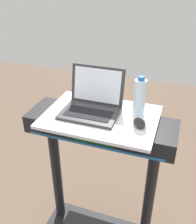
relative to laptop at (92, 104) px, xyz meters
name	(u,v)px	position (x,y,z in m)	size (l,w,h in m)	color
desk_board	(101,117)	(0.06, -0.03, -0.06)	(0.66, 0.47, 0.02)	silver
laptop	(92,104)	(0.00, 0.00, 0.00)	(0.33, 0.28, 0.25)	#2D2D30
computer_mouse	(139,123)	(0.30, -0.06, -0.03)	(0.06, 0.10, 0.03)	black
water_bottle	(140,97)	(0.27, 0.06, 0.06)	(0.07, 0.07, 0.24)	silver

